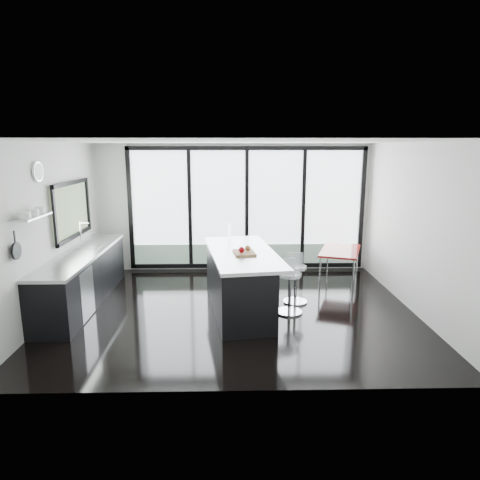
{
  "coord_description": "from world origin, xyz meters",
  "views": [
    {
      "loc": [
        -0.07,
        -6.88,
        2.71
      ],
      "look_at": [
        0.1,
        0.3,
        1.15
      ],
      "focal_mm": 32.0,
      "sensor_mm": 36.0,
      "label": 1
    }
  ],
  "objects_px": {
    "bar_stool_near": "(290,293)",
    "bar_stool_far": "(296,284)",
    "red_table": "(339,266)",
    "island": "(238,280)"
  },
  "relations": [
    {
      "from": "bar_stool_near",
      "to": "bar_stool_far",
      "type": "height_order",
      "value": "bar_stool_near"
    },
    {
      "from": "red_table",
      "to": "island",
      "type": "bearing_deg",
      "value": -145.39
    },
    {
      "from": "bar_stool_near",
      "to": "red_table",
      "type": "height_order",
      "value": "bar_stool_near"
    },
    {
      "from": "bar_stool_far",
      "to": "red_table",
      "type": "xyz_separation_m",
      "value": [
        1.08,
        1.17,
        0.0
      ]
    },
    {
      "from": "bar_stool_near",
      "to": "bar_stool_far",
      "type": "relative_size",
      "value": 1.02
    },
    {
      "from": "island",
      "to": "red_table",
      "type": "relative_size",
      "value": 2.05
    },
    {
      "from": "island",
      "to": "bar_stool_near",
      "type": "height_order",
      "value": "island"
    },
    {
      "from": "bar_stool_far",
      "to": "bar_stool_near",
      "type": "bearing_deg",
      "value": -115.3
    },
    {
      "from": "bar_stool_far",
      "to": "red_table",
      "type": "distance_m",
      "value": 1.59
    },
    {
      "from": "bar_stool_near",
      "to": "bar_stool_far",
      "type": "bearing_deg",
      "value": 49.3
    }
  ]
}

